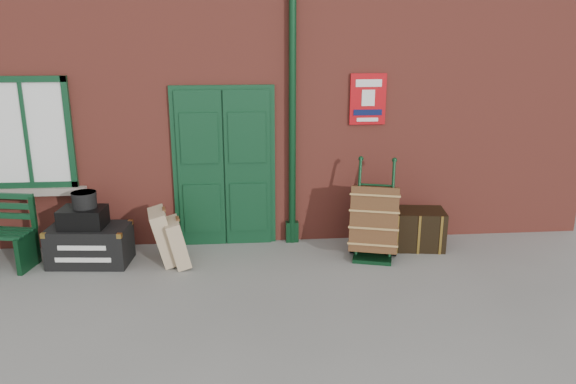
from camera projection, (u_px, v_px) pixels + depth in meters
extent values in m
plane|color=gray|center=(249.00, 286.00, 6.76)|extent=(80.00, 80.00, 0.00)
cube|color=#973D31|center=(243.00, 88.00, 9.54)|extent=(10.00, 4.00, 4.00)
cube|color=#0F371E|center=(224.00, 169.00, 7.82)|extent=(1.42, 0.12, 2.32)
cube|color=white|center=(26.00, 133.00, 7.44)|extent=(1.20, 0.08, 1.50)
cylinder|color=black|center=(292.00, 104.00, 7.61)|extent=(0.10, 0.10, 4.00)
cube|color=#B60D13|center=(368.00, 99.00, 7.73)|extent=(0.50, 0.03, 0.70)
cube|color=black|center=(28.00, 251.00, 7.21)|extent=(0.15, 0.48, 0.47)
cube|color=black|center=(90.00, 245.00, 7.37)|extent=(1.07, 0.66, 0.51)
cube|color=black|center=(83.00, 217.00, 7.25)|extent=(0.60, 0.46, 0.26)
cylinder|color=black|center=(84.00, 200.00, 7.22)|extent=(0.33, 0.33, 0.20)
cube|color=tan|center=(164.00, 236.00, 7.35)|extent=(0.46, 0.57, 0.74)
cube|color=tan|center=(177.00, 242.00, 7.28)|extent=(0.39, 0.51, 0.64)
cube|color=black|center=(372.00, 258.00, 7.54)|extent=(0.59, 0.49, 0.05)
cylinder|color=black|center=(358.00, 208.00, 7.57)|extent=(0.14, 0.36, 1.29)
cylinder|color=black|center=(392.00, 210.00, 7.49)|extent=(0.14, 0.36, 1.29)
cylinder|color=black|center=(352.00, 244.00, 7.75)|extent=(0.11, 0.25, 0.24)
cylinder|color=black|center=(395.00, 247.00, 7.65)|extent=(0.11, 0.25, 0.24)
cube|color=brown|center=(374.00, 219.00, 7.55)|extent=(0.79, 0.83, 0.95)
cube|color=black|center=(416.00, 229.00, 7.89)|extent=(0.82, 0.60, 0.55)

